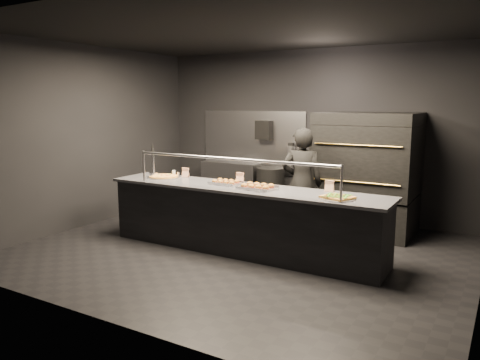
{
  "coord_description": "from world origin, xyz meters",
  "views": [
    {
      "loc": [
        3.17,
        -5.47,
        2.08
      ],
      "look_at": [
        -0.15,
        0.2,
        0.97
      ],
      "focal_mm": 35.0,
      "sensor_mm": 36.0,
      "label": 1
    }
  ],
  "objects_px": {
    "service_counter": "(242,219)",
    "prep_shelf": "(231,185)",
    "towel_dispenser": "(264,130)",
    "beer_tap": "(153,168)",
    "fire_extinguisher": "(291,157)",
    "square_pizza": "(338,197)",
    "trash_bin": "(270,191)",
    "pizza_oven": "(367,172)",
    "worker": "(302,183)",
    "round_pizza": "(164,177)",
    "slider_tray_b": "(258,187)",
    "slider_tray_a": "(226,182)"
  },
  "relations": [
    {
      "from": "slider_tray_a",
      "to": "square_pizza",
      "type": "bearing_deg",
      "value": -6.65
    },
    {
      "from": "round_pizza",
      "to": "trash_bin",
      "type": "relative_size",
      "value": 0.59
    },
    {
      "from": "prep_shelf",
      "to": "worker",
      "type": "xyz_separation_m",
      "value": [
        2.04,
        -1.28,
        0.4
      ]
    },
    {
      "from": "prep_shelf",
      "to": "worker",
      "type": "relative_size",
      "value": 0.71
    },
    {
      "from": "service_counter",
      "to": "fire_extinguisher",
      "type": "bearing_deg",
      "value": 98.3
    },
    {
      "from": "pizza_oven",
      "to": "worker",
      "type": "height_order",
      "value": "pizza_oven"
    },
    {
      "from": "slider_tray_b",
      "to": "worker",
      "type": "bearing_deg",
      "value": 80.0
    },
    {
      "from": "slider_tray_a",
      "to": "trash_bin",
      "type": "height_order",
      "value": "slider_tray_a"
    },
    {
      "from": "slider_tray_a",
      "to": "square_pizza",
      "type": "xyz_separation_m",
      "value": [
        1.71,
        -0.2,
        -0.01
      ]
    },
    {
      "from": "pizza_oven",
      "to": "prep_shelf",
      "type": "bearing_deg",
      "value": 171.46
    },
    {
      "from": "towel_dispenser",
      "to": "fire_extinguisher",
      "type": "relative_size",
      "value": 0.69
    },
    {
      "from": "worker",
      "to": "square_pizza",
      "type": "bearing_deg",
      "value": 110.64
    },
    {
      "from": "pizza_oven",
      "to": "beer_tap",
      "type": "relative_size",
      "value": 3.57
    },
    {
      "from": "towel_dispenser",
      "to": "square_pizza",
      "type": "height_order",
      "value": "towel_dispenser"
    },
    {
      "from": "pizza_oven",
      "to": "prep_shelf",
      "type": "distance_m",
      "value": 2.88
    },
    {
      "from": "prep_shelf",
      "to": "beer_tap",
      "type": "relative_size",
      "value": 2.25
    },
    {
      "from": "slider_tray_b",
      "to": "towel_dispenser",
      "type": "bearing_deg",
      "value": 115.58
    },
    {
      "from": "trash_bin",
      "to": "prep_shelf",
      "type": "bearing_deg",
      "value": 173.82
    },
    {
      "from": "trash_bin",
      "to": "beer_tap",
      "type": "bearing_deg",
      "value": -112.77
    },
    {
      "from": "trash_bin",
      "to": "worker",
      "type": "relative_size",
      "value": 0.51
    },
    {
      "from": "slider_tray_b",
      "to": "fire_extinguisher",
      "type": "bearing_deg",
      "value": 104.01
    },
    {
      "from": "prep_shelf",
      "to": "towel_dispenser",
      "type": "relative_size",
      "value": 3.43
    },
    {
      "from": "worker",
      "to": "prep_shelf",
      "type": "bearing_deg",
      "value": -50.75
    },
    {
      "from": "pizza_oven",
      "to": "fire_extinguisher",
      "type": "bearing_deg",
      "value": 162.11
    },
    {
      "from": "square_pizza",
      "to": "worker",
      "type": "distance_m",
      "value": 1.51
    },
    {
      "from": "service_counter",
      "to": "prep_shelf",
      "type": "xyz_separation_m",
      "value": [
        -1.6,
        2.32,
        -0.01
      ]
    },
    {
      "from": "pizza_oven",
      "to": "service_counter",
      "type": "bearing_deg",
      "value": -122.27
    },
    {
      "from": "trash_bin",
      "to": "pizza_oven",
      "type": "bearing_deg",
      "value": -9.69
    },
    {
      "from": "pizza_oven",
      "to": "slider_tray_b",
      "type": "bearing_deg",
      "value": -116.2
    },
    {
      "from": "pizza_oven",
      "to": "beer_tap",
      "type": "xyz_separation_m",
      "value": [
        -2.8,
        -1.88,
        0.11
      ]
    },
    {
      "from": "round_pizza",
      "to": "slider_tray_a",
      "type": "height_order",
      "value": "slider_tray_a"
    },
    {
      "from": "prep_shelf",
      "to": "slider_tray_a",
      "type": "xyz_separation_m",
      "value": [
        1.29,
        -2.24,
        0.5
      ]
    },
    {
      "from": "service_counter",
      "to": "prep_shelf",
      "type": "height_order",
      "value": "service_counter"
    },
    {
      "from": "pizza_oven",
      "to": "beer_tap",
      "type": "height_order",
      "value": "pizza_oven"
    },
    {
      "from": "trash_bin",
      "to": "square_pizza",
      "type": "bearing_deg",
      "value": -48.43
    },
    {
      "from": "pizza_oven",
      "to": "worker",
      "type": "relative_size",
      "value": 1.12
    },
    {
      "from": "square_pizza",
      "to": "pizza_oven",
      "type": "bearing_deg",
      "value": 95.65
    },
    {
      "from": "round_pizza",
      "to": "slider_tray_b",
      "type": "bearing_deg",
      "value": -3.61
    },
    {
      "from": "trash_bin",
      "to": "fire_extinguisher",
      "type": "bearing_deg",
      "value": 28.86
    },
    {
      "from": "beer_tap",
      "to": "square_pizza",
      "type": "relative_size",
      "value": 1.24
    },
    {
      "from": "round_pizza",
      "to": "square_pizza",
      "type": "relative_size",
      "value": 1.19
    },
    {
      "from": "service_counter",
      "to": "slider_tray_a",
      "type": "height_order",
      "value": "service_counter"
    },
    {
      "from": "towel_dispenser",
      "to": "beer_tap",
      "type": "height_order",
      "value": "towel_dispenser"
    },
    {
      "from": "prep_shelf",
      "to": "beer_tap",
      "type": "bearing_deg",
      "value": -90.0
    },
    {
      "from": "trash_bin",
      "to": "slider_tray_a",
      "type": "bearing_deg",
      "value": -80.39
    },
    {
      "from": "beer_tap",
      "to": "slider_tray_a",
      "type": "distance_m",
      "value": 1.29
    },
    {
      "from": "service_counter",
      "to": "trash_bin",
      "type": "height_order",
      "value": "service_counter"
    },
    {
      "from": "fire_extinguisher",
      "to": "square_pizza",
      "type": "distance_m",
      "value": 3.07
    },
    {
      "from": "service_counter",
      "to": "trash_bin",
      "type": "distance_m",
      "value": 2.32
    },
    {
      "from": "round_pizza",
      "to": "beer_tap",
      "type": "bearing_deg",
      "value": -156.18
    }
  ]
}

